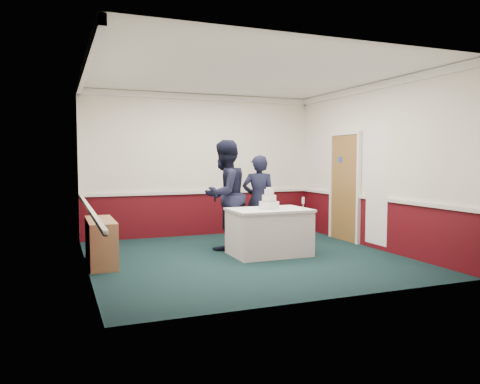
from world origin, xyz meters
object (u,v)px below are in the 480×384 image
object	(u,v)px
person_man	(225,195)
wedding_cake	(269,202)
cake_knife	(273,210)
sideboard	(101,242)
person_woman	(259,200)
champagne_flute	(303,201)
cake_table	(269,231)

from	to	relation	value
person_man	wedding_cake	bearing A→B (deg)	93.08
cake_knife	person_man	bearing A→B (deg)	132.19
sideboard	cake_knife	xyz separation A→B (m)	(2.70, -0.49, 0.44)
sideboard	wedding_cake	xyz separation A→B (m)	(2.73, -0.29, 0.55)
sideboard	person_man	distance (m)	2.34
wedding_cake	cake_knife	distance (m)	0.23
sideboard	person_woman	distance (m)	3.01
wedding_cake	champagne_flute	distance (m)	0.57
cake_table	wedding_cake	bearing A→B (deg)	90.00
cake_table	person_woman	world-z (taller)	person_woman
sideboard	cake_table	size ratio (longest dim) A/B	0.91
wedding_cake	person_woman	size ratio (longest dim) A/B	0.21
sideboard	cake_knife	world-z (taller)	cake_knife
wedding_cake	champagne_flute	size ratio (longest dim) A/B	1.78
cake_knife	person_woman	bearing A→B (deg)	93.09
cake_table	cake_knife	size ratio (longest dim) A/B	6.00
cake_knife	champagne_flute	world-z (taller)	champagne_flute
wedding_cake	person_man	size ratio (longest dim) A/B	0.18
sideboard	person_woman	xyz separation A→B (m)	(2.92, 0.57, 0.50)
wedding_cake	champagne_flute	xyz separation A→B (m)	(0.50, -0.28, 0.03)
person_woman	sideboard	bearing A→B (deg)	34.17
sideboard	champagne_flute	world-z (taller)	champagne_flute
person_woman	wedding_cake	bearing A→B (deg)	100.75
sideboard	wedding_cake	world-z (taller)	wedding_cake
cake_table	person_woman	size ratio (longest dim) A/B	0.77
sideboard	person_woman	world-z (taller)	person_woman
sideboard	cake_table	distance (m)	2.74
cake_table	champagne_flute	xyz separation A→B (m)	(0.50, -0.28, 0.53)
wedding_cake	champagne_flute	world-z (taller)	wedding_cake
cake_table	champagne_flute	bearing A→B (deg)	-29.25
champagne_flute	cake_table	bearing A→B (deg)	150.75
wedding_cake	person_man	xyz separation A→B (m)	(-0.53, 0.75, 0.09)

